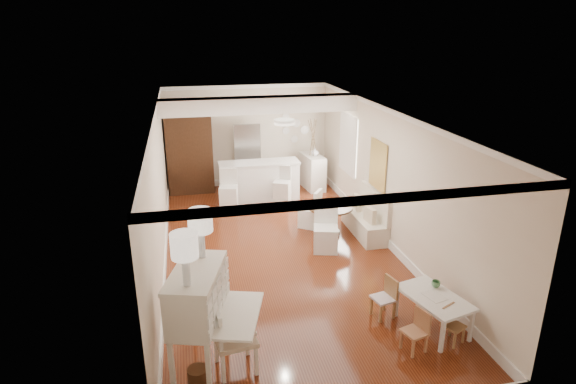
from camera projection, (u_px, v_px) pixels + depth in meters
name	position (u px, v px, depth m)	size (l,w,h in m)	color
room	(278.00, 153.00, 9.34)	(9.00, 9.04, 2.82)	maroon
secretary_bureau	(199.00, 320.00, 6.23)	(1.14, 1.16, 1.46)	white
gustavian_armchair	(235.00, 337.00, 6.28)	(0.56, 0.56, 0.97)	white
wicker_basket	(198.00, 377.00, 6.08)	(0.26, 0.26, 0.26)	#59341C
kids_table	(432.00, 312.00, 7.20)	(0.66, 1.10, 0.55)	white
kids_chair_a	(415.00, 331.00, 6.69)	(0.30, 0.30, 0.63)	#A66F4B
kids_chair_b	(383.00, 298.00, 7.47)	(0.32, 0.32, 0.66)	#A17649
kids_chair_c	(454.00, 325.00, 6.87)	(0.27, 0.27, 0.57)	#9A6F46
banquette	(365.00, 213.00, 10.39)	(0.52, 1.60, 0.98)	silver
dining_table	(330.00, 220.00, 10.40)	(0.97, 0.97, 0.66)	#4E3119
slip_chair_near	(326.00, 227.00, 9.63)	(0.48, 0.50, 1.01)	white
slip_chair_far	(310.00, 208.00, 10.79)	(0.41, 0.43, 0.87)	white
breakfast_counter	(259.00, 181.00, 12.40)	(2.05, 0.65, 1.03)	white
bar_stool_left	(228.00, 192.00, 11.59)	(0.42, 0.42, 1.05)	white
bar_stool_right	(282.00, 186.00, 12.08)	(0.40, 0.40, 0.99)	silver
pantry_cabinet	(189.00, 151.00, 12.83)	(1.20, 0.60, 2.30)	#381E11
fridge	(260.00, 156.00, 13.28)	(0.75, 0.65, 1.80)	silver
sideboard	(312.00, 172.00, 13.32)	(0.44, 0.99, 0.94)	beige
pencil_cup	(436.00, 284.00, 7.34)	(0.13, 0.13, 0.10)	#508958
branch_vase	(315.00, 152.00, 13.11)	(0.20, 0.20, 0.21)	silver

